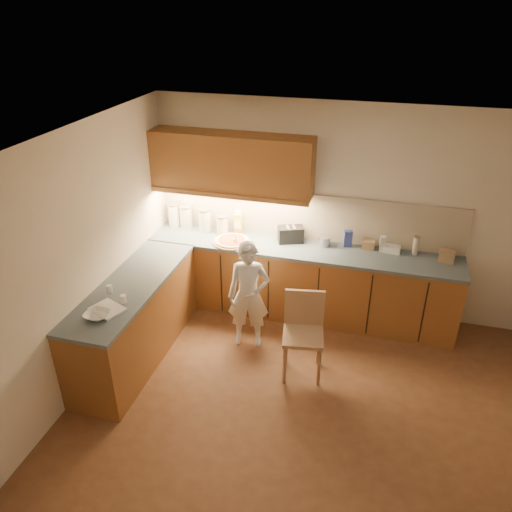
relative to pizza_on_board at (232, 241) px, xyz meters
name	(u,v)px	position (x,y,z in m)	size (l,w,h in m)	color
room	(311,262)	(1.22, -1.60, 0.74)	(4.54, 4.50, 2.62)	brown
l_counter	(247,293)	(0.30, -0.35, -0.48)	(3.77, 2.62, 0.92)	#935A2A
backsplash	(307,216)	(0.84, 0.38, 0.27)	(3.75, 0.02, 0.58)	#BCAD92
upper_cabinets	(231,163)	(-0.06, 0.22, 0.91)	(1.95, 0.36, 0.73)	#935A2A
pizza_on_board	(232,241)	(0.00, 0.00, 0.00)	(0.46, 0.46, 0.19)	tan
child	(249,295)	(0.41, -0.68, -0.30)	(0.47, 0.31, 1.29)	white
wooden_chair	(303,328)	(1.09, -0.97, -0.40)	(0.48, 0.48, 0.92)	tan
mixing_bowl	(97,315)	(-0.73, -1.85, 0.01)	(0.23, 0.23, 0.06)	white
canister_a	(174,214)	(-0.88, 0.28, 0.14)	(0.15, 0.15, 0.31)	white
canister_b	(186,216)	(-0.71, 0.29, 0.13)	(0.17, 0.17, 0.29)	silver
canister_c	(205,220)	(-0.43, 0.24, 0.13)	(0.16, 0.16, 0.30)	white
canister_d	(222,224)	(-0.20, 0.22, 0.10)	(0.15, 0.15, 0.25)	white
oil_jug	(238,223)	(-0.01, 0.29, 0.12)	(0.12, 0.10, 0.30)	gold
toaster	(291,234)	(0.68, 0.22, 0.08)	(0.34, 0.27, 0.20)	black
steel_pot	(324,241)	(1.10, 0.23, 0.04)	(0.15, 0.15, 0.12)	#B8B8BD
blue_box	(348,239)	(1.37, 0.29, 0.08)	(0.10, 0.07, 0.20)	#34439C
card_box_a	(368,245)	(1.62, 0.28, 0.03)	(0.14, 0.10, 0.10)	tan
white_bottle	(383,244)	(1.78, 0.26, 0.08)	(0.06, 0.06, 0.19)	silver
flat_pack	(392,249)	(1.90, 0.28, 0.02)	(0.19, 0.13, 0.07)	white
tall_jar	(416,246)	(2.15, 0.28, 0.09)	(0.07, 0.07, 0.23)	silver
card_box_b	(447,256)	(2.50, 0.20, 0.05)	(0.17, 0.13, 0.13)	#977651
dough_cloth	(107,309)	(-0.71, -1.71, -0.01)	(0.31, 0.24, 0.02)	white
spice_jar_a	(109,289)	(-0.85, -1.42, 0.02)	(0.06, 0.06, 0.08)	silver
spice_jar_b	(123,299)	(-0.62, -1.55, 0.02)	(0.06, 0.06, 0.08)	white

